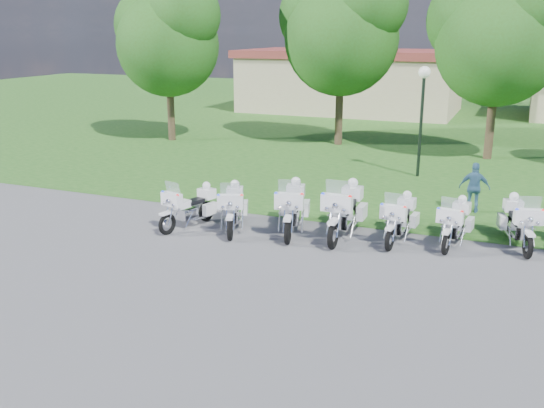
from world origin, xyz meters
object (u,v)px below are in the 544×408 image
at_px(motorcycle_3, 345,210).
at_px(motorcycle_0, 190,206).
at_px(motorcycle_6, 519,222).
at_px(bystander_c, 475,188).
at_px(motorcycle_2, 292,207).
at_px(motorcycle_4, 400,218).
at_px(motorcycle_5, 455,222).
at_px(lamp_post, 423,94).
at_px(motorcycle_1, 233,207).

bearing_deg(motorcycle_3, motorcycle_0, 10.45).
relative_size(motorcycle_0, motorcycle_6, 0.95).
bearing_deg(motorcycle_3, motorcycle_6, -168.02).
distance_m(motorcycle_6, bystander_c, 2.98).
xyz_separation_m(motorcycle_0, bystander_c, (7.28, 4.53, 0.17)).
height_order(motorcycle_2, motorcycle_6, motorcycle_2).
xyz_separation_m(motorcycle_0, motorcycle_4, (5.69, 1.09, 0.01)).
height_order(motorcycle_2, motorcycle_5, motorcycle_2).
xyz_separation_m(motorcycle_4, motorcycle_6, (2.91, 0.77, 0.02)).
distance_m(motorcycle_0, motorcycle_3, 4.34).
bearing_deg(motorcycle_5, bystander_c, -86.98).
xyz_separation_m(motorcycle_2, motorcycle_3, (1.43, 0.18, 0.03)).
bearing_deg(motorcycle_5, motorcycle_3, 16.10).
relative_size(motorcycle_6, lamp_post, 0.54).
bearing_deg(motorcycle_4, motorcycle_0, 14.68).
bearing_deg(motorcycle_2, motorcycle_6, 177.53).
bearing_deg(motorcycle_1, motorcycle_0, -9.43).
relative_size(motorcycle_5, lamp_post, 0.51).
distance_m(motorcycle_1, motorcycle_3, 3.10).
bearing_deg(motorcycle_4, motorcycle_5, -166.32).
relative_size(motorcycle_5, bystander_c, 1.37).
xyz_separation_m(motorcycle_1, motorcycle_6, (7.39, 1.62, -0.00)).
xyz_separation_m(motorcycle_1, motorcycle_2, (1.61, 0.43, 0.06)).
bearing_deg(motorcycle_2, motorcycle_0, -0.53).
xyz_separation_m(motorcycle_4, motorcycle_5, (1.39, 0.24, -0.02)).
distance_m(motorcycle_2, bystander_c, 5.89).
distance_m(motorcycle_2, motorcycle_3, 1.44).
relative_size(motorcycle_4, motorcycle_6, 0.99).
relative_size(motorcycle_5, motorcycle_6, 0.96).
height_order(motorcycle_2, motorcycle_3, motorcycle_3).
bearing_deg(motorcycle_3, motorcycle_2, 6.25).
bearing_deg(motorcycle_1, motorcycle_5, 169.40).
xyz_separation_m(motorcycle_2, bystander_c, (4.46, 3.85, 0.07)).
bearing_deg(motorcycle_3, motorcycle_4, -171.85).
xyz_separation_m(motorcycle_3, bystander_c, (3.03, 3.67, 0.04)).
bearing_deg(motorcycle_2, motorcycle_4, 174.16).
height_order(motorcycle_1, motorcycle_6, motorcycle_1).
xyz_separation_m(motorcycle_4, bystander_c, (1.59, 3.44, 0.16)).
height_order(motorcycle_1, motorcycle_2, motorcycle_2).
distance_m(motorcycle_0, bystander_c, 8.58).
height_order(motorcycle_3, motorcycle_5, motorcycle_3).
bearing_deg(motorcycle_0, motorcycle_1, -153.02).
distance_m(motorcycle_3, lamp_post, 8.21).
relative_size(motorcycle_4, bystander_c, 1.41).
distance_m(motorcycle_0, motorcycle_5, 7.21).
xyz_separation_m(motorcycle_5, motorcycle_6, (1.52, 0.53, 0.04)).
distance_m(motorcycle_3, bystander_c, 4.76).
height_order(motorcycle_0, motorcycle_5, motorcycle_0).
distance_m(motorcycle_0, motorcycle_1, 1.24).
bearing_deg(motorcycle_4, bystander_c, -111.00).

